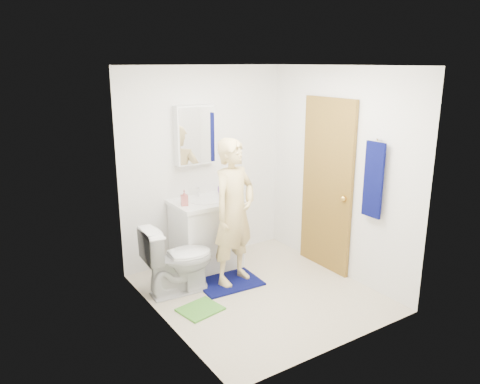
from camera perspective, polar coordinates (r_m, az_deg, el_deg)
name	(u,v)px	position (r m, az deg, el deg)	size (l,w,h in m)	color
floor	(259,293)	(5.24, 2.39, -12.25)	(2.20, 2.40, 0.02)	beige
ceiling	(262,64)	(4.63, 2.74, 15.28)	(2.20, 2.40, 0.02)	white
wall_back	(204,165)	(5.79, -4.42, 3.25)	(2.20, 0.02, 2.40)	white
wall_front	(347,219)	(3.91, 12.90, -3.21)	(2.20, 0.02, 2.40)	white
wall_left	(160,204)	(4.27, -9.69, -1.46)	(0.02, 2.40, 2.40)	white
wall_right	(339,173)	(5.49, 12.03, 2.27)	(0.02, 2.40, 2.40)	white
vanity_cabinet	(206,236)	(5.70, -4.15, -5.34)	(0.75, 0.55, 0.80)	white
countertop	(205,202)	(5.56, -4.24, -1.25)	(0.79, 0.59, 0.05)	white
sink_basin	(205,201)	(5.56, -4.24, -1.11)	(0.40, 0.40, 0.03)	white
faucet	(198,192)	(5.69, -5.13, 0.01)	(0.03, 0.03, 0.12)	silver
medicine_cabinet	(195,135)	(5.59, -5.52, 6.94)	(0.50, 0.12, 0.70)	white
mirror_panel	(197,136)	(5.53, -5.22, 6.87)	(0.46, 0.01, 0.66)	white
door	(327,186)	(5.61, 10.53, 0.78)	(0.05, 0.80, 2.05)	olive
door_knob	(344,199)	(5.38, 12.51, -0.79)	(0.07, 0.07, 0.07)	gold
towel	(373,180)	(5.05, 15.96, 1.42)	(0.03, 0.24, 0.80)	#080C4F
towel_hook	(379,140)	(5.00, 16.62, 6.15)	(0.02, 0.02, 0.06)	silver
toilet	(179,259)	(5.12, -7.50, -8.09)	(0.43, 0.76, 0.78)	white
bath_mat	(229,282)	(5.42, -1.34, -10.96)	(0.69, 0.49, 0.02)	#080C4F
green_rug	(200,309)	(4.91, -4.86, -14.06)	(0.40, 0.34, 0.02)	#52A537
soap_dispenser	(184,198)	(5.36, -6.81, -0.72)	(0.08, 0.08, 0.18)	#BC5D58
toothbrush_cup	(223,190)	(5.76, -2.08, 0.18)	(0.14, 0.14, 0.11)	#6A4496
man	(234,212)	(5.14, -0.74, -2.47)	(0.60, 0.39, 1.64)	#E3C67F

